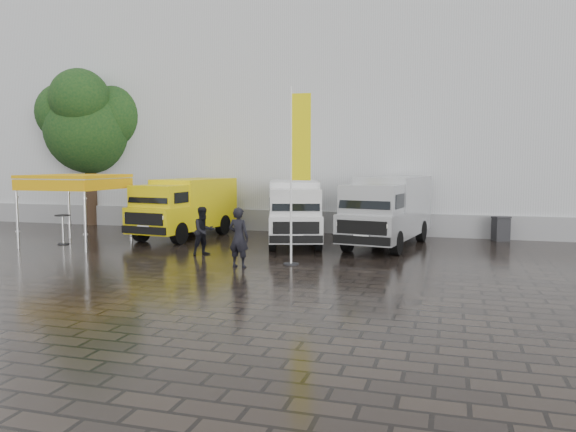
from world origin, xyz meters
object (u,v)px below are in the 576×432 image
at_px(van_white, 294,213).
at_px(wheelie_bin, 501,229).
at_px(flagpole, 297,165).
at_px(cocktail_table, 63,230).
at_px(van_silver, 387,212).
at_px(person_tent, 204,231).
at_px(van_yellow, 185,209).
at_px(canopy_tent, 74,179).
at_px(person_front, 239,237).

distance_m(van_white, wheelie_bin, 8.61).
relative_size(flagpole, wheelie_bin, 5.48).
bearing_deg(cocktail_table, wheelie_bin, 19.57).
relative_size(van_silver, person_tent, 3.65).
xyz_separation_m(van_yellow, van_silver, (8.62, 0.04, 0.08)).
bearing_deg(flagpole, van_silver, 64.78).
bearing_deg(flagpole, van_yellow, 142.71).
bearing_deg(van_yellow, van_silver, 7.84).
height_order(van_white, cocktail_table, van_white).
distance_m(van_yellow, flagpole, 8.18).
bearing_deg(canopy_tent, cocktail_table, -179.11).
relative_size(wheelie_bin, person_front, 0.54).
relative_size(van_yellow, wheelie_bin, 5.36).
bearing_deg(person_front, van_silver, -114.66).
distance_m(flagpole, person_front, 2.88).
relative_size(van_white, wheelie_bin, 5.62).
relative_size(van_yellow, van_silver, 0.88).
bearing_deg(cocktail_table, van_white, 17.62).
relative_size(cocktail_table, wheelie_bin, 1.15).
bearing_deg(person_tent, wheelie_bin, -22.55).
xyz_separation_m(cocktail_table, wheelie_bin, (16.69, 5.93, -0.08)).
distance_m(canopy_tent, flagpole, 9.63).
distance_m(flagpole, wheelie_bin, 10.45).
xyz_separation_m(canopy_tent, person_tent, (5.83, -0.77, -1.73)).
relative_size(van_white, person_tent, 3.38).
xyz_separation_m(flagpole, person_front, (-1.60, -0.91, -2.22)).
distance_m(van_yellow, wheelie_bin, 13.29).
height_order(canopy_tent, flagpole, flagpole).
relative_size(van_yellow, person_tent, 3.22).
xyz_separation_m(van_white, wheelie_bin, (7.97, 3.17, -0.73)).
height_order(van_silver, cocktail_table, van_silver).
distance_m(van_white, person_tent, 4.23).
distance_m(cocktail_table, person_front, 8.85).
xyz_separation_m(van_white, person_front, (-0.26, -5.37, -0.31)).
distance_m(person_front, person_tent, 2.75).
bearing_deg(wheelie_bin, person_front, -153.51).
bearing_deg(van_yellow, flagpole, -29.70).
bearing_deg(van_silver, canopy_tent, -155.30).
height_order(flagpole, cocktail_table, flagpole).
relative_size(canopy_tent, cocktail_table, 2.70).
relative_size(cocktail_table, person_tent, 0.69).
distance_m(van_yellow, person_front, 7.44).
distance_m(canopy_tent, wheelie_bin, 17.28).
relative_size(van_silver, cocktail_table, 5.26).
xyz_separation_m(van_yellow, van_white, (4.99, -0.36, -0.02)).
xyz_separation_m(van_silver, wheelie_bin, (4.35, 2.76, -0.83)).
relative_size(van_silver, flagpole, 1.11).
xyz_separation_m(canopy_tent, person_front, (7.86, -2.61, -1.65)).
bearing_deg(wheelie_bin, van_yellow, 172.66).
xyz_separation_m(van_yellow, cocktail_table, (-3.72, -3.13, -0.67)).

